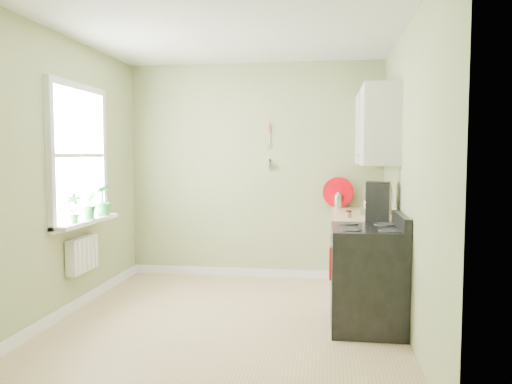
# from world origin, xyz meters

# --- Properties ---
(floor) EXTENTS (3.20, 3.60, 0.02)m
(floor) POSITION_xyz_m (0.00, 0.00, -0.01)
(floor) COLOR tan
(floor) RESTS_ON ground
(ceiling) EXTENTS (3.20, 3.60, 0.02)m
(ceiling) POSITION_xyz_m (0.00, 0.00, 2.71)
(ceiling) COLOR white
(ceiling) RESTS_ON wall_back
(wall_back) EXTENTS (3.20, 0.02, 2.70)m
(wall_back) POSITION_xyz_m (0.00, 1.81, 1.35)
(wall_back) COLOR #9EA873
(wall_back) RESTS_ON floor
(wall_left) EXTENTS (0.02, 3.60, 2.70)m
(wall_left) POSITION_xyz_m (-1.61, 0.00, 1.35)
(wall_left) COLOR #9EA873
(wall_left) RESTS_ON floor
(wall_right) EXTENTS (0.02, 3.60, 2.70)m
(wall_right) POSITION_xyz_m (1.61, 0.00, 1.35)
(wall_right) COLOR #9EA873
(wall_right) RESTS_ON floor
(base_cabinets) EXTENTS (0.60, 1.60, 0.87)m
(base_cabinets) POSITION_xyz_m (1.30, 1.00, 0.43)
(base_cabinets) COLOR white
(base_cabinets) RESTS_ON floor
(countertop) EXTENTS (0.64, 1.60, 0.04)m
(countertop) POSITION_xyz_m (1.29, 1.00, 0.89)
(countertop) COLOR #D9BA84
(countertop) RESTS_ON base_cabinets
(upper_cabinets) EXTENTS (0.35, 1.40, 0.80)m
(upper_cabinets) POSITION_xyz_m (1.43, 1.10, 1.85)
(upper_cabinets) COLOR white
(upper_cabinets) RESTS_ON wall_right
(window) EXTENTS (0.06, 1.14, 1.44)m
(window) POSITION_xyz_m (-1.58, 0.30, 1.55)
(window) COLOR white
(window) RESTS_ON wall_left
(window_sill) EXTENTS (0.18, 1.14, 0.04)m
(window_sill) POSITION_xyz_m (-1.51, 0.30, 0.88)
(window_sill) COLOR white
(window_sill) RESTS_ON wall_left
(radiator) EXTENTS (0.12, 0.50, 0.35)m
(radiator) POSITION_xyz_m (-1.54, 0.25, 0.55)
(radiator) COLOR white
(radiator) RESTS_ON wall_left
(wall_utensils) EXTENTS (0.02, 0.14, 0.58)m
(wall_utensils) POSITION_xyz_m (0.20, 1.78, 1.56)
(wall_utensils) COLOR #D9BA84
(wall_utensils) RESTS_ON wall_back
(stove) EXTENTS (0.66, 0.75, 1.04)m
(stove) POSITION_xyz_m (1.28, 0.05, 0.46)
(stove) COLOR black
(stove) RESTS_ON floor
(stand_mixer) EXTENTS (0.21, 0.32, 0.36)m
(stand_mixer) POSITION_xyz_m (1.37, 1.09, 1.06)
(stand_mixer) COLOR #B2B2B7
(stand_mixer) RESTS_ON countertop
(kettle) EXTENTS (0.19, 0.11, 0.19)m
(kettle) POSITION_xyz_m (1.05, 1.72, 1.01)
(kettle) COLOR silver
(kettle) RESTS_ON countertop
(coffee_maker) EXTENTS (0.25, 0.27, 0.38)m
(coffee_maker) POSITION_xyz_m (1.40, 0.50, 1.09)
(coffee_maker) COLOR black
(coffee_maker) RESTS_ON countertop
(red_tray) EXTENTS (0.37, 0.06, 0.37)m
(red_tray) POSITION_xyz_m (1.05, 1.72, 1.10)
(red_tray) COLOR #B6000B
(red_tray) RESTS_ON countertop
(jar) EXTENTS (0.07, 0.07, 0.07)m
(jar) POSITION_xyz_m (1.13, 0.72, 0.95)
(jar) COLOR #B39E8D
(jar) RESTS_ON countertop
(plant_a) EXTENTS (0.19, 0.16, 0.30)m
(plant_a) POSITION_xyz_m (-1.50, 0.03, 1.05)
(plant_a) COLOR #216326
(plant_a) RESTS_ON window_sill
(plant_b) EXTENTS (0.18, 0.20, 0.30)m
(plant_b) POSITION_xyz_m (-1.50, 0.35, 1.05)
(plant_b) COLOR #216326
(plant_b) RESTS_ON window_sill
(plant_c) EXTENTS (0.24, 0.24, 0.33)m
(plant_c) POSITION_xyz_m (-1.50, 0.66, 1.07)
(plant_c) COLOR #216326
(plant_c) RESTS_ON window_sill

